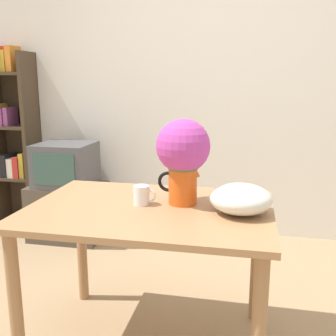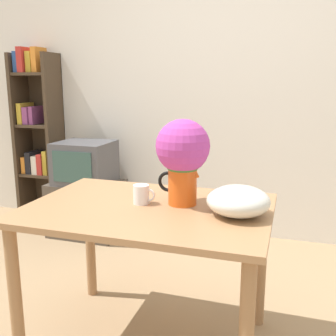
{
  "view_description": "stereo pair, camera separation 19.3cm",
  "coord_description": "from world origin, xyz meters",
  "px_view_note": "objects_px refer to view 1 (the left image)",
  "views": [
    {
      "loc": [
        0.33,
        -1.72,
        1.35
      ],
      "look_at": [
        -0.05,
        0.13,
        0.94
      ],
      "focal_mm": 42.0,
      "sensor_mm": 36.0,
      "label": 1
    },
    {
      "loc": [
        0.52,
        -1.67,
        1.35
      ],
      "look_at": [
        -0.05,
        0.13,
        0.94
      ],
      "focal_mm": 42.0,
      "sensor_mm": 36.0,
      "label": 2
    }
  ],
  "objects_px": {
    "coffee_mug": "(142,195)",
    "tv_set": "(66,164)",
    "white_bowl": "(241,199)",
    "flower_vase": "(183,154)"
  },
  "relations": [
    {
      "from": "flower_vase",
      "to": "tv_set",
      "type": "height_order",
      "value": "flower_vase"
    },
    {
      "from": "flower_vase",
      "to": "white_bowl",
      "type": "distance_m",
      "value": 0.35
    },
    {
      "from": "flower_vase",
      "to": "coffee_mug",
      "type": "xyz_separation_m",
      "value": [
        -0.19,
        -0.06,
        -0.2
      ]
    },
    {
      "from": "white_bowl",
      "to": "tv_set",
      "type": "relative_size",
      "value": 0.62
    },
    {
      "from": "flower_vase",
      "to": "white_bowl",
      "type": "xyz_separation_m",
      "value": [
        0.29,
        -0.09,
        -0.18
      ]
    },
    {
      "from": "white_bowl",
      "to": "tv_set",
      "type": "xyz_separation_m",
      "value": [
        -1.51,
        1.28,
        -0.16
      ]
    },
    {
      "from": "tv_set",
      "to": "coffee_mug",
      "type": "bearing_deg",
      "value": -50.61
    },
    {
      "from": "coffee_mug",
      "to": "tv_set",
      "type": "bearing_deg",
      "value": 129.39
    },
    {
      "from": "white_bowl",
      "to": "coffee_mug",
      "type": "bearing_deg",
      "value": 176.31
    },
    {
      "from": "coffee_mug",
      "to": "white_bowl",
      "type": "height_order",
      "value": "white_bowl"
    }
  ]
}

